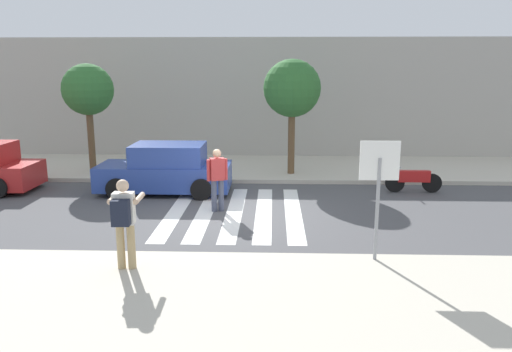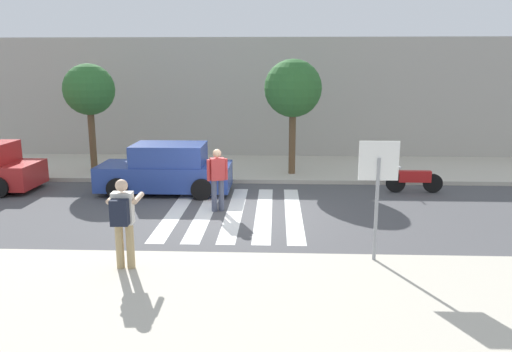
% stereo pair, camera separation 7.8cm
% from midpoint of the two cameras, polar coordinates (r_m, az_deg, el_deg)
% --- Properties ---
extents(ground_plane, '(120.00, 120.00, 0.00)m').
position_cam_midpoint_polar(ground_plane, '(13.49, -2.35, -4.36)').
color(ground_plane, '#4C4C4F').
extents(sidewalk_near, '(60.00, 6.00, 0.14)m').
position_cam_midpoint_polar(sidewalk_near, '(7.76, -6.23, -17.09)').
color(sidewalk_near, beige).
rests_on(sidewalk_near, ground).
extents(sidewalk_far, '(60.00, 4.80, 0.14)m').
position_cam_midpoint_polar(sidewalk_far, '(19.29, -0.91, 0.96)').
color(sidewalk_far, beige).
rests_on(sidewalk_far, ground).
extents(building_facade_far, '(56.00, 4.00, 5.09)m').
position_cam_midpoint_polar(building_facade_far, '(23.34, -0.31, 9.07)').
color(building_facade_far, '#ADA89E').
rests_on(building_facade_far, ground).
extents(crosswalk_stripe_0, '(0.44, 5.20, 0.01)m').
position_cam_midpoint_polar(crosswalk_stripe_0, '(13.90, -8.89, -3.99)').
color(crosswalk_stripe_0, silver).
rests_on(crosswalk_stripe_0, ground).
extents(crosswalk_stripe_1, '(0.44, 5.20, 0.01)m').
position_cam_midpoint_polar(crosswalk_stripe_1, '(13.77, -5.61, -4.05)').
color(crosswalk_stripe_1, silver).
rests_on(crosswalk_stripe_1, ground).
extents(crosswalk_stripe_2, '(0.44, 5.20, 0.01)m').
position_cam_midpoint_polar(crosswalk_stripe_2, '(13.68, -2.28, -4.11)').
color(crosswalk_stripe_2, silver).
rests_on(crosswalk_stripe_2, ground).
extents(crosswalk_stripe_3, '(0.44, 5.20, 0.01)m').
position_cam_midpoint_polar(crosswalk_stripe_3, '(13.64, 1.08, -4.15)').
color(crosswalk_stripe_3, silver).
rests_on(crosswalk_stripe_3, ground).
extents(crosswalk_stripe_4, '(0.44, 5.20, 0.01)m').
position_cam_midpoint_polar(crosswalk_stripe_4, '(13.65, 4.44, -4.18)').
color(crosswalk_stripe_4, silver).
rests_on(crosswalk_stripe_4, ground).
extents(stop_sign, '(0.76, 0.08, 2.37)m').
position_cam_midpoint_polar(stop_sign, '(9.84, 14.00, 0.16)').
color(stop_sign, gray).
rests_on(stop_sign, sidewalk_near).
extents(photographer_with_backpack, '(0.60, 0.86, 1.72)m').
position_cam_midpoint_polar(photographer_with_backpack, '(9.59, -14.75, -4.48)').
color(photographer_with_backpack, tan).
rests_on(photographer_with_backpack, sidewalk_near).
extents(pedestrian_crossing, '(0.55, 0.36, 1.72)m').
position_cam_midpoint_polar(pedestrian_crossing, '(13.56, -4.27, -0.05)').
color(pedestrian_crossing, '#474C60').
rests_on(pedestrian_crossing, ground).
extents(parked_car_blue, '(4.10, 1.92, 1.55)m').
position_cam_midpoint_polar(parked_car_blue, '(15.87, -10.05, 0.70)').
color(parked_car_blue, '#284293').
rests_on(parked_car_blue, ground).
extents(motorcycle, '(1.76, 0.60, 0.87)m').
position_cam_midpoint_polar(motorcycle, '(16.46, 17.77, -0.40)').
color(motorcycle, black).
rests_on(motorcycle, ground).
extents(street_tree_west, '(1.82, 1.82, 3.87)m').
position_cam_midpoint_polar(street_tree_west, '(18.92, -18.43, 9.25)').
color(street_tree_west, brown).
rests_on(street_tree_west, sidewalk_far).
extents(street_tree_center, '(2.01, 2.01, 4.02)m').
position_cam_midpoint_polar(street_tree_center, '(17.61, 4.38, 9.87)').
color(street_tree_center, brown).
rests_on(street_tree_center, sidewalk_far).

